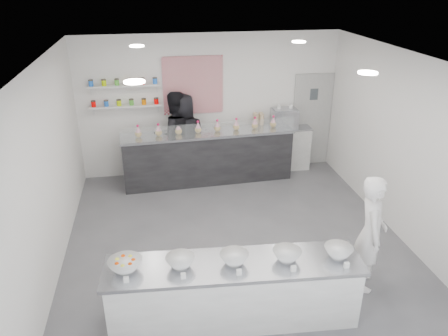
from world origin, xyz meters
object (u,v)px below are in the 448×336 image
at_px(espresso_machine, 284,119).
at_px(back_bar, 208,157).
at_px(staff_right, 185,137).
at_px(staff_left, 175,136).
at_px(woman_prep, 371,233).
at_px(prep_counter, 234,292).
at_px(espresso_ledge, 280,149).

bearing_deg(espresso_machine, back_bar, -168.62).
bearing_deg(staff_right, back_bar, 155.00).
xyz_separation_m(back_bar, staff_left, (-0.66, 0.25, 0.41)).
xyz_separation_m(woman_prep, staff_left, (-2.38, 3.99, 0.11)).
height_order(prep_counter, espresso_ledge, espresso_ledge).
bearing_deg(staff_left, woman_prep, 108.53).
height_order(prep_counter, espresso_machine, espresso_machine).
distance_m(staff_left, staff_right, 0.21).
height_order(prep_counter, back_bar, back_bar).
bearing_deg(staff_right, staff_left, 3.89).
height_order(prep_counter, staff_right, staff_right).
distance_m(espresso_ledge, woman_prep, 4.11).
relative_size(prep_counter, staff_left, 1.65).
bearing_deg(prep_counter, espresso_machine, 69.95).
distance_m(prep_counter, staff_left, 4.41).
bearing_deg(prep_counter, staff_left, 99.29).
bearing_deg(staff_left, espresso_machine, 170.03).
relative_size(espresso_machine, staff_left, 0.29).
relative_size(prep_counter, woman_prep, 1.86).
distance_m(back_bar, espresso_machine, 1.87).
bearing_deg(espresso_ledge, woman_prep, -89.36).
distance_m(back_bar, staff_left, 0.82).
xyz_separation_m(espresso_ledge, staff_left, (-2.34, -0.10, 0.47)).
bearing_deg(prep_counter, espresso_ledge, 70.48).
distance_m(woman_prep, staff_left, 4.65).
bearing_deg(back_bar, staff_left, 156.54).
bearing_deg(staff_right, espresso_ledge, -173.49).
height_order(espresso_machine, staff_right, staff_right).
relative_size(espresso_machine, woman_prep, 0.32).
bearing_deg(staff_right, woman_prep, 122.47).
bearing_deg(prep_counter, woman_prep, 14.27).
relative_size(espresso_ledge, staff_right, 0.71).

